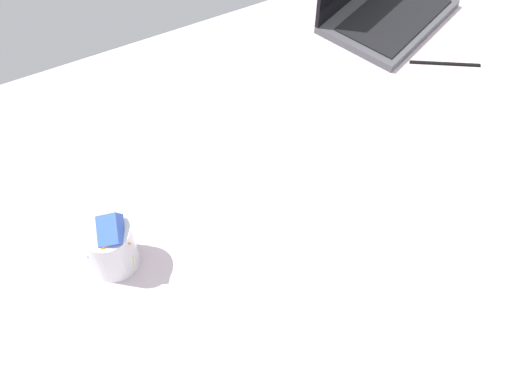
{
  "coord_description": "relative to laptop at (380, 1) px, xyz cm",
  "views": [
    {
      "loc": [
        -36.71,
        -50.54,
        119.05
      ],
      "look_at": [
        -5.78,
        10.92,
        24.0
      ],
      "focal_mm": 42.48,
      "sensor_mm": 36.0,
      "label": 1
    }
  ],
  "objects": [
    {
      "name": "bed_mattress",
      "position": [
        -50.38,
        -51.65,
        -13.41
      ],
      "size": [
        180.0,
        140.0,
        18.0
      ],
      "primitive_type": "cube",
      "color": "silver",
      "rests_on": "ground"
    },
    {
      "name": "laptop",
      "position": [
        0.0,
        0.0,
        0.0
      ],
      "size": [
        39.42,
        34.22,
        23.0
      ],
      "rotation": [
        0.0,
        0.0,
        0.41
      ],
      "color": "#4C4C51",
      "rests_on": "bed_mattress"
    },
    {
      "name": "snack_cup",
      "position": [
        -85.24,
        -39.58,
        1.67
      ],
      "size": [
        9.07,
        9.86,
        14.58
      ],
      "color": "silver",
      "rests_on": "bed_mattress"
    },
    {
      "name": "charger_cable",
      "position": [
        4.05,
        -23.28,
        -4.11
      ],
      "size": [
        14.9,
        9.24,
        0.6
      ],
      "primitive_type": "cube",
      "rotation": [
        0.0,
        0.0,
        -0.54
      ],
      "color": "black",
      "rests_on": "bed_mattress"
    }
  ]
}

